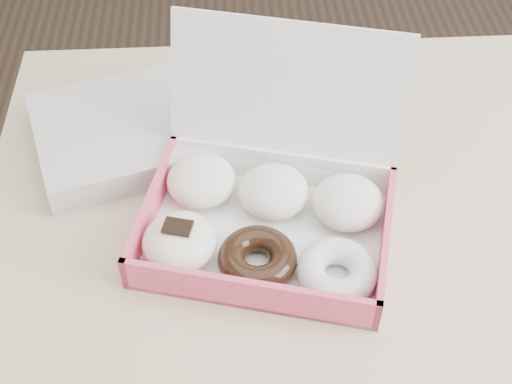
{
  "coord_description": "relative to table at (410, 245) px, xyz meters",
  "views": [
    {
      "loc": [
        -0.26,
        -0.64,
        1.47
      ],
      "look_at": [
        -0.22,
        -0.02,
        0.82
      ],
      "focal_mm": 50.0,
      "sensor_mm": 36.0,
      "label": 1
    }
  ],
  "objects": [
    {
      "name": "newspapers",
      "position": [
        -0.4,
        0.16,
        0.1
      ],
      "size": [
        0.33,
        0.29,
        0.04
      ],
      "primitive_type": "cube",
      "rotation": [
        0.0,
        0.0,
        0.29
      ],
      "color": "beige",
      "rests_on": "table"
    },
    {
      "name": "donut_box",
      "position": [
        -0.21,
        -0.02,
        0.12
      ],
      "size": [
        0.38,
        0.36,
        0.23
      ],
      "rotation": [
        0.0,
        0.0,
        -0.26
      ],
      "color": "white",
      "rests_on": "table"
    },
    {
      "name": "table",
      "position": [
        0.0,
        0.0,
        0.0
      ],
      "size": [
        1.2,
        0.8,
        0.75
      ],
      "color": "tan",
      "rests_on": "ground"
    }
  ]
}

